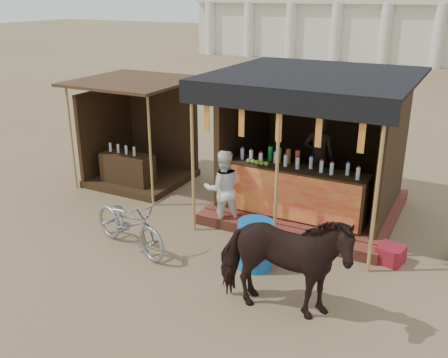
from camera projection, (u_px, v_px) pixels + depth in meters
name	position (u px, v px, depth m)	size (l,w,h in m)	color
ground	(177.00, 277.00, 7.76)	(120.00, 120.00, 0.00)	#846B4C
main_stall	(311.00, 163.00, 9.75)	(3.60, 3.61, 2.78)	brown
secondary_stall	(135.00, 145.00, 11.52)	(2.40, 2.40, 2.38)	#322312
cow	(282.00, 263.00, 6.61)	(0.85, 1.87, 1.58)	black
motorbike	(129.00, 223.00, 8.46)	(0.64, 1.83, 0.96)	gray
bystander	(223.00, 189.00, 9.26)	(0.72, 0.56, 1.48)	white
blue_barrel	(255.00, 244.00, 7.92)	(0.56, 0.56, 0.80)	#165EA9
red_crate	(391.00, 255.00, 8.13)	(0.40, 0.39, 0.29)	maroon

